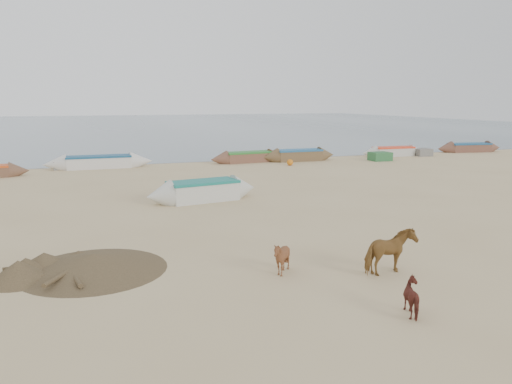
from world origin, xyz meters
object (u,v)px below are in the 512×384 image
cow_adult (390,252)px  calf_front (282,258)px  calf_right (416,298)px  near_canoe (203,191)px

cow_adult → calf_front: cow_adult is taller
calf_right → calf_front: bearing=21.7°
near_canoe → cow_adult: bearing=-87.6°
calf_front → calf_right: 3.72m
calf_front → calf_right: calf_front is taller
calf_right → near_canoe: size_ratio=0.14×
cow_adult → calf_front: 2.85m
calf_front → calf_right: size_ratio=1.20×
calf_right → near_canoe: 13.60m
cow_adult → near_canoe: (-2.38, 11.16, -0.14)m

